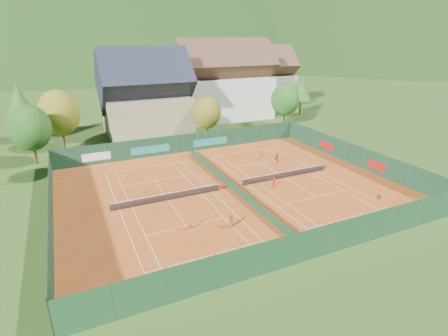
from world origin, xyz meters
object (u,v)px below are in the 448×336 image
Objects in this scene: chalet at (146,99)px; player_left_near at (190,223)px; player_right_near at (274,183)px; player_left_far at (145,193)px; hotel_block_a at (225,85)px; player_left_mid at (232,222)px; player_right_far_a at (257,154)px; hotel_block_b at (261,81)px; ball_hopper at (378,197)px; player_right_far_b at (277,158)px.

chalet is 37.90m from player_left_near.
player_left_far is at bearing 125.08° from player_right_near.
hotel_block_a is 49.74m from player_left_near.
hotel_block_a reaches higher than player_left_near.
player_left_mid is 21.02m from player_right_far_a.
chalet is 0.94× the size of hotel_block_b.
ball_hopper is at bearing -67.59° from chalet.
player_right_far_b reaches higher than player_left_near.
player_right_near is (-8.73, 8.20, 0.15)m from ball_hopper.
player_right_far_a is (12.56, 16.85, -0.03)m from player_left_mid.
chalet reaches higher than ball_hopper.
player_right_far_a is 3.23m from player_right_far_b.
hotel_block_b is 14.23× the size of player_left_far.
player_right_far_a reaches higher than player_left_near.
player_left_near is (-37.87, -51.11, -5.95)m from hotel_block_b.
player_right_far_a is at bearing 34.95° from player_left_near.
player_left_mid reaches higher than player_left_far.
hotel_block_a is 14.25× the size of player_left_mid.
player_left_near is at bearing -97.48° from chalet.
ball_hopper is (-16.38, -54.31, -6.06)m from hotel_block_b.
hotel_block_a reaches higher than player_right_far_b.
player_left_mid is (-34.14, -52.62, -5.86)m from hotel_block_b.
player_left_near is (-4.87, -37.11, -5.96)m from chalet.
player_left_mid reaches higher than player_left_near.
player_right_far_a is (3.53, 10.34, 0.02)m from player_right_near.
player_right_far_a reaches higher than player_right_near.
player_left_mid is at bearing -114.29° from hotel_block_a.
ball_hopper is (-2.38, -46.31, -6.83)m from hotel_block_a.
hotel_block_a is at bearing 52.70° from player_left_near.
player_left_far is at bearing 3.98° from player_right_far_a.
player_left_far is at bearing 152.82° from ball_hopper.
player_left_near is 13.71m from player_right_near.
chalet is at bearing -162.47° from hotel_block_a.
hotel_block_b reaches higher than player_left_far.
ball_hopper is 26.76m from player_left_far.
hotel_block_b reaches higher than player_right_far_a.
player_right_near is at bearing -106.25° from hotel_block_a.
hotel_block_a reaches higher than player_right_near.
player_right_far_a is (18.61, 6.32, 0.12)m from player_left_far.
player_right_far_b is (14.48, 14.25, -0.05)m from player_left_mid.
player_right_far_a is at bearing -86.54° from player_right_far_b.
player_left_far is (-23.80, 12.22, 0.05)m from ball_hopper.
hotel_block_a is at bearing 17.53° from chalet.
player_left_mid is 1.04× the size of player_right_far_a.
chalet reaches higher than player_right_near.
hotel_block_b is 43.51m from player_right_far_b.
player_right_near is at bearing 52.79° from player_left_mid.
hotel_block_a is 17.79× the size of player_left_far.
hotel_block_a reaches higher than player_right_far_a.
hotel_block_a is 14.88× the size of player_right_far_a.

